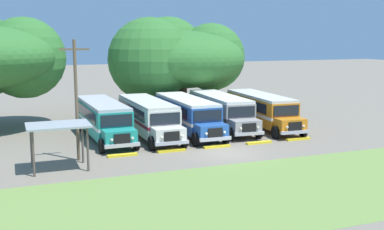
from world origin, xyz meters
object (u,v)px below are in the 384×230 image
(parked_bus_slot_2, at_px, (187,113))
(waiting_shelter, at_px, (58,129))
(parked_bus_slot_1, at_px, (148,116))
(broad_shade_tree, at_px, (177,58))
(parked_bus_slot_4, at_px, (262,109))
(utility_pole, at_px, (76,97))
(parked_bus_slot_3, at_px, (221,110))
(parked_bus_slot_0, at_px, (103,118))

(parked_bus_slot_2, bearing_deg, waiting_shelter, -54.92)
(parked_bus_slot_1, bearing_deg, broad_shade_tree, 150.38)
(parked_bus_slot_4, relative_size, utility_pole, 1.44)
(parked_bus_slot_2, height_order, broad_shade_tree, broad_shade_tree)
(parked_bus_slot_3, relative_size, utility_pole, 1.44)
(parked_bus_slot_0, distance_m, parked_bus_slot_1, 3.50)
(parked_bus_slot_4, xyz_separation_m, broad_shade_tree, (-3.81, 11.25, 4.02))
(parked_bus_slot_2, height_order, parked_bus_slot_3, same)
(parked_bus_slot_2, bearing_deg, parked_bus_slot_4, 90.56)
(parked_bus_slot_3, height_order, utility_pole, utility_pole)
(parked_bus_slot_4, bearing_deg, broad_shade_tree, -157.69)
(parked_bus_slot_0, bearing_deg, waiting_shelter, -28.93)
(parked_bus_slot_0, relative_size, broad_shade_tree, 0.70)
(parked_bus_slot_1, relative_size, waiting_shelter, 3.01)
(parked_bus_slot_4, distance_m, waiting_shelter, 19.33)
(utility_pole, bearing_deg, waiting_shelter, -127.65)
(parked_bus_slot_3, bearing_deg, waiting_shelter, -56.86)
(parked_bus_slot_1, bearing_deg, parked_bus_slot_2, 91.20)
(parked_bus_slot_0, distance_m, utility_pole, 7.22)
(parked_bus_slot_0, relative_size, parked_bus_slot_4, 1.00)
(parked_bus_slot_1, bearing_deg, utility_pole, -47.75)
(parked_bus_slot_0, xyz_separation_m, parked_bus_slot_3, (10.17, 0.32, 0.00))
(parked_bus_slot_1, height_order, parked_bus_slot_4, same)
(parked_bus_slot_3, relative_size, broad_shade_tree, 0.70)
(parked_bus_slot_4, bearing_deg, utility_pole, -67.29)
(broad_shade_tree, bearing_deg, parked_bus_slot_1, -119.64)
(parked_bus_slot_1, distance_m, waiting_shelter, 10.62)
(parked_bus_slot_2, xyz_separation_m, parked_bus_slot_4, (6.91, -0.02, 0.00))
(parked_bus_slot_1, xyz_separation_m, parked_bus_slot_4, (10.24, 0.05, 0.00))
(parked_bus_slot_1, relative_size, parked_bus_slot_4, 0.99)
(broad_shade_tree, bearing_deg, waiting_shelter, -126.84)
(waiting_shelter, bearing_deg, parked_bus_slot_4, 22.67)
(broad_shade_tree, bearing_deg, parked_bus_slot_3, -88.46)
(parked_bus_slot_1, distance_m, parked_bus_slot_3, 6.76)
(broad_shade_tree, bearing_deg, utility_pole, -126.75)
(parked_bus_slot_0, height_order, parked_bus_slot_1, same)
(parked_bus_slot_4, xyz_separation_m, waiting_shelter, (-17.82, -7.44, 0.87))
(parked_bus_slot_3, bearing_deg, parked_bus_slot_0, -84.99)
(parked_bus_slot_0, relative_size, parked_bus_slot_2, 1.00)
(parked_bus_slot_1, bearing_deg, parked_bus_slot_3, 97.17)
(parked_bus_slot_2, xyz_separation_m, parked_bus_slot_3, (3.37, 0.77, 0.00))
(parked_bus_slot_3, bearing_deg, parked_bus_slot_4, 80.55)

